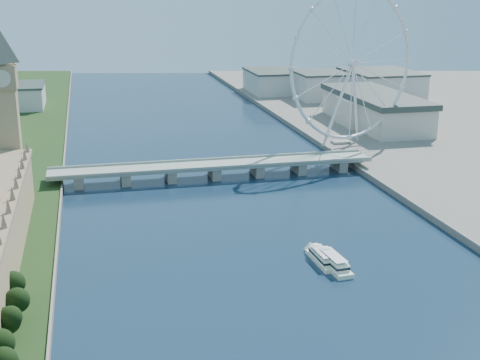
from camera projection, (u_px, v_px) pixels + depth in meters
name	position (u px, v px, depth m)	size (l,w,h in m)	color
big_ben	(5.00, 91.00, 388.45)	(20.02, 20.02, 110.00)	tan
westminster_bridge	(214.00, 168.00, 453.65)	(220.00, 22.00, 9.50)	gray
london_eye	(353.00, 64.00, 514.22)	(113.60, 39.12, 124.30)	silver
county_hall	(374.00, 128.00, 615.14)	(54.00, 144.00, 35.00)	beige
city_skyline	(204.00, 93.00, 702.49)	(505.00, 280.00, 32.00)	beige
tour_boat_near	(322.00, 263.00, 315.17)	(7.37, 28.90, 6.38)	white
tour_boat_far	(333.00, 268.00, 309.59)	(7.96, 31.08, 6.88)	white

